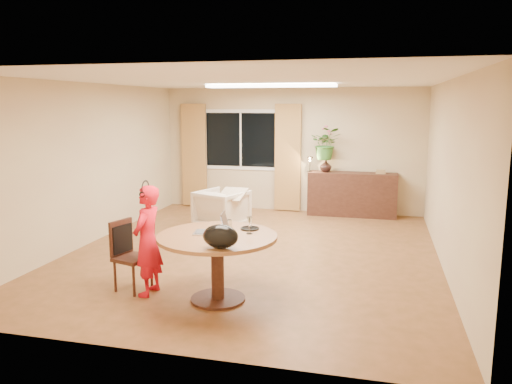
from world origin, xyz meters
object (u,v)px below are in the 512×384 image
armchair (222,210)px  sideboard (352,194)px  dining_chair (133,256)px  child (148,241)px  dining_table (217,249)px

armchair → sideboard: bearing=-121.6°
dining_chair → child: child is taller
dining_table → armchair: bearing=107.0°
child → sideboard: size_ratio=0.74×
child → dining_chair: bearing=-103.5°
armchair → child: bearing=112.1°
sideboard → dining_table: bearing=-104.2°
child → armchair: (-0.10, 3.19, -0.29)m
armchair → dining_table: bearing=127.2°
dining_chair → child: 0.34m
sideboard → armchair: bearing=-141.8°
child → sideboard: (2.12, 4.94, -0.22)m
dining_table → sideboard: sideboard is taller
dining_table → dining_chair: bearing=177.2°
dining_chair → sideboard: (2.36, 4.88, 0.01)m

